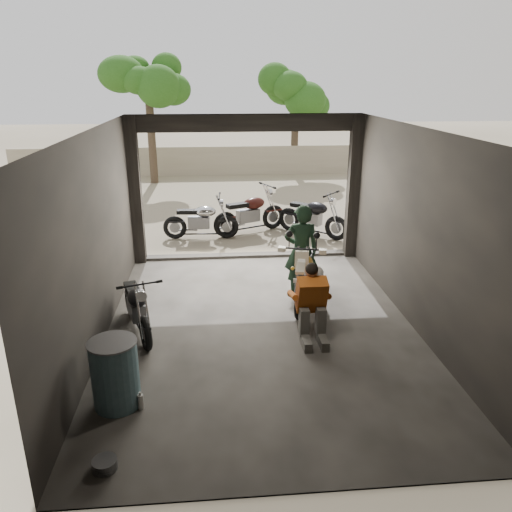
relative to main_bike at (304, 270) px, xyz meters
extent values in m
plane|color=#7A6D56|center=(-0.88, -1.00, -0.62)|extent=(80.00, 80.00, 0.00)
cube|color=#2D2B28|center=(-0.88, -1.00, -0.61)|extent=(5.00, 7.00, 0.02)
plane|color=black|center=(-0.88, -1.00, 2.58)|extent=(7.00, 7.00, 0.00)
cube|color=black|center=(-0.88, -4.50, 0.98)|extent=(5.00, 0.02, 3.20)
cube|color=black|center=(-3.38, -1.00, 0.98)|extent=(0.02, 7.00, 3.20)
cube|color=black|center=(1.62, -1.00, 0.98)|extent=(0.02, 7.00, 3.20)
cube|color=black|center=(-3.26, 2.38, 0.98)|extent=(0.24, 0.24, 3.20)
cube|color=black|center=(1.50, 2.38, 0.98)|extent=(0.24, 0.24, 3.20)
cube|color=black|center=(-0.88, 2.42, 2.40)|extent=(5.00, 0.16, 0.36)
cube|color=#2D2B28|center=(-0.88, 2.50, -0.58)|extent=(5.00, 0.25, 0.08)
cube|color=gray|center=(-0.88, 13.00, -0.02)|extent=(18.00, 0.30, 1.20)
cylinder|color=#382B1E|center=(-3.88, 11.50, 1.17)|extent=(0.30, 0.30, 3.58)
ellipsoid|color=#1E4C14|center=(-3.88, 11.50, 3.41)|extent=(2.20, 2.20, 3.14)
cylinder|color=#382B1E|center=(1.92, 13.00, 0.98)|extent=(0.30, 0.30, 3.20)
ellipsoid|color=#1E4C14|center=(1.92, 13.00, 2.98)|extent=(2.20, 2.20, 2.80)
imported|color=black|center=(-0.01, 0.31, 0.26)|extent=(0.65, 0.43, 1.76)
cube|color=black|center=(0.19, -0.03, -0.20)|extent=(0.32, 0.32, 0.04)
cylinder|color=black|center=(0.06, -0.17, -0.41)|extent=(0.03, 0.03, 0.42)
cylinder|color=black|center=(0.33, -0.17, -0.41)|extent=(0.03, 0.03, 0.42)
cylinder|color=black|center=(0.06, 0.10, -0.41)|extent=(0.03, 0.03, 0.42)
cylinder|color=black|center=(0.33, 0.10, -0.41)|extent=(0.03, 0.03, 0.42)
ellipsoid|color=silver|center=(0.22, -0.03, -0.05)|extent=(0.31, 0.32, 0.26)
cylinder|color=#3A5861|center=(-2.88, -2.88, -0.17)|extent=(0.72, 0.72, 0.90)
cylinder|color=black|center=(2.21, 1.52, 0.61)|extent=(0.08, 0.08, 2.47)
cylinder|color=beige|center=(2.21, 1.50, 1.62)|extent=(0.90, 0.03, 0.90)
camera|label=1|loc=(-1.62, -8.30, 3.28)|focal=35.00mm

